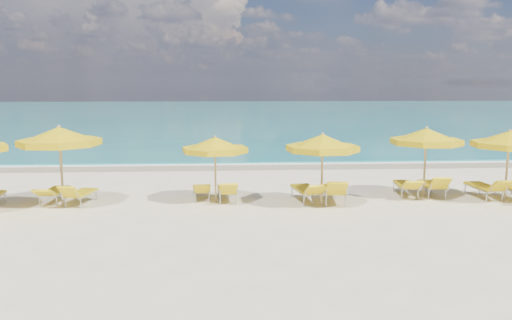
{
  "coord_description": "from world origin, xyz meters",
  "views": [
    {
      "loc": [
        -1.06,
        -16.02,
        3.92
      ],
      "look_at": [
        0.0,
        1.5,
        1.2
      ],
      "focal_mm": 35.0,
      "sensor_mm": 36.0,
      "label": 1
    }
  ],
  "objects": [
    {
      "name": "ground_plane",
      "position": [
        0.0,
        0.0,
        0.0
      ],
      "size": [
        120.0,
        120.0,
        0.0
      ],
      "primitive_type": "plane",
      "color": "beige"
    },
    {
      "name": "lounger_6_left",
      "position": [
        7.78,
        0.23,
        0.23
      ],
      "size": [
        0.81,
        1.95,
        0.85
      ],
      "rotation": [
        0.0,
        0.0,
        0.1
      ],
      "color": "#A5A8AD",
      "rests_on": "ground"
    },
    {
      "name": "lounger_3_left",
      "position": [
        -1.92,
        0.72,
        0.2
      ],
      "size": [
        0.7,
        1.66,
        0.7
      ],
      "rotation": [
        0.0,
        0.0,
        0.1
      ],
      "color": "#A5A8AD",
      "rests_on": "ground"
    },
    {
      "name": "lounger_5_left",
      "position": [
        5.23,
        0.77,
        0.22
      ],
      "size": [
        0.79,
        1.91,
        0.76
      ],
      "rotation": [
        0.0,
        0.0,
        -0.1
      ],
      "color": "#A5A8AD",
      "rests_on": "ground"
    },
    {
      "name": "lounger_2_right",
      "position": [
        -5.82,
        0.2,
        0.21
      ],
      "size": [
        0.87,
        1.75,
        0.81
      ],
      "rotation": [
        0.0,
        0.0,
        -0.19
      ],
      "color": "#A5A8AD",
      "rests_on": "ground"
    },
    {
      "name": "ocean",
      "position": [
        0.0,
        48.0,
        0.0
      ],
      "size": [
        120.0,
        80.0,
        0.3
      ],
      "primitive_type": "cube",
      "color": "#14706E",
      "rests_on": "ground"
    },
    {
      "name": "lounger_2_left",
      "position": [
        -6.76,
        0.5,
        0.22
      ],
      "size": [
        0.67,
        1.87,
        0.69
      ],
      "rotation": [
        0.0,
        0.0,
        -0.04
      ],
      "color": "#A5A8AD",
      "rests_on": "ground"
    },
    {
      "name": "lounger_3_right",
      "position": [
        -1.04,
        0.39,
        0.22
      ],
      "size": [
        0.7,
        1.77,
        0.81
      ],
      "rotation": [
        0.0,
        0.0,
        0.07
      ],
      "color": "#A5A8AD",
      "rests_on": "ground"
    },
    {
      "name": "lounger_5_right",
      "position": [
        6.13,
        0.67,
        0.23
      ],
      "size": [
        0.8,
        1.91,
        0.88
      ],
      "rotation": [
        0.0,
        0.0,
        -0.1
      ],
      "color": "#A5A8AD",
      "rests_on": "ground"
    },
    {
      "name": "lounger_4_left",
      "position": [
        1.6,
        0.06,
        0.24
      ],
      "size": [
        0.98,
        2.09,
        0.84
      ],
      "rotation": [
        0.0,
        0.0,
        0.16
      ],
      "color": "#A5A8AD",
      "rests_on": "ground"
    },
    {
      "name": "whitecap_far",
      "position": [
        8.0,
        24.0,
        0.0
      ],
      "size": [
        18.0,
        0.3,
        0.05
      ],
      "primitive_type": "cube",
      "color": "white",
      "rests_on": "ground"
    },
    {
      "name": "umbrella_3",
      "position": [
        -1.42,
        0.19,
        1.9
      ],
      "size": [
        2.58,
        2.58,
        2.23
      ],
      "rotation": [
        0.0,
        0.0,
        -0.19
      ],
      "color": "tan",
      "rests_on": "ground"
    },
    {
      "name": "foam_line",
      "position": [
        0.0,
        8.2,
        0.0
      ],
      "size": [
        120.0,
        1.2,
        0.03
      ],
      "primitive_type": "cube",
      "color": "white",
      "rests_on": "ground"
    },
    {
      "name": "lounger_4_right",
      "position": [
        2.49,
        -0.07,
        0.25
      ],
      "size": [
        0.89,
        2.05,
        0.94
      ],
      "rotation": [
        0.0,
        0.0,
        -0.12
      ],
      "color": "#A5A8AD",
      "rests_on": "ground"
    },
    {
      "name": "umbrella_2",
      "position": [
        -6.31,
        -0.03,
        2.23
      ],
      "size": [
        3.18,
        3.18,
        2.62
      ],
      "rotation": [
        0.0,
        0.0,
        0.27
      ],
      "color": "tan",
      "rests_on": "ground"
    },
    {
      "name": "umbrella_6",
      "position": [
        8.23,
        -0.27,
        2.07
      ],
      "size": [
        2.84,
        2.84,
        2.42
      ],
      "rotation": [
        0.0,
        0.0,
        0.21
      ],
      "color": "tan",
      "rests_on": "ground"
    },
    {
      "name": "umbrella_4",
      "position": [
        1.98,
        -0.54,
        2.02
      ],
      "size": [
        2.88,
        2.88,
        2.38
      ],
      "rotation": [
        0.0,
        0.0,
        -0.26
      ],
      "color": "tan",
      "rests_on": "ground"
    },
    {
      "name": "umbrella_5",
      "position": [
        5.76,
        0.5,
        2.1
      ],
      "size": [
        3.07,
        3.07,
        2.46
      ],
      "rotation": [
        0.0,
        0.0,
        0.32
      ],
      "color": "tan",
      "rests_on": "ground"
    },
    {
      "name": "wet_sand_band",
      "position": [
        0.0,
        7.4,
        0.0
      ],
      "size": [
        120.0,
        2.6,
        0.01
      ],
      "primitive_type": "cube",
      "color": "tan",
      "rests_on": "ground"
    },
    {
      "name": "whitecap_near",
      "position": [
        -6.0,
        17.0,
        0.0
      ],
      "size": [
        14.0,
        0.36,
        0.05
      ],
      "primitive_type": "cube",
      "color": "white",
      "rests_on": "ground"
    }
  ]
}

